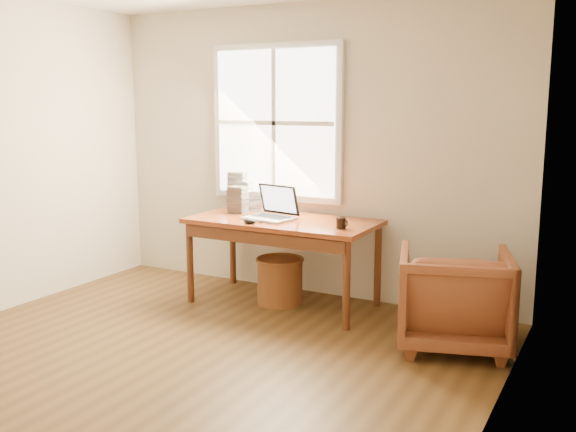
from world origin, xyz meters
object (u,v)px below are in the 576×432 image
object	(u,v)px
desk	(283,222)
armchair	(454,298)
coffee_mug	(341,223)
laptop	(269,202)
wicker_stool	(280,281)
cd_stack_a	(244,195)

from	to	relation	value
desk	armchair	distance (m)	1.62
coffee_mug	laptop	bearing A→B (deg)	163.51
wicker_stool	laptop	world-z (taller)	laptop
desk	wicker_stool	size ratio (longest dim) A/B	4.07
desk	coffee_mug	world-z (taller)	coffee_mug
armchair	coffee_mug	size ratio (longest dim) A/B	9.00
cd_stack_a	wicker_stool	bearing A→B (deg)	-27.87
desk	cd_stack_a	bearing A→B (deg)	153.47
laptop	coffee_mug	size ratio (longest dim) A/B	4.88
armchair	laptop	xyz separation A→B (m)	(-1.65, 0.21, 0.54)
armchair	laptop	distance (m)	1.75
desk	cd_stack_a	size ratio (longest dim) A/B	5.97
cd_stack_a	desk	bearing A→B (deg)	-26.53
armchair	laptop	bearing A→B (deg)	-24.37
coffee_mug	cd_stack_a	bearing A→B (deg)	148.51
wicker_stool	coffee_mug	size ratio (longest dim) A/B	4.50
laptop	coffee_mug	bearing A→B (deg)	5.51
coffee_mug	cd_stack_a	world-z (taller)	cd_stack_a
armchair	cd_stack_a	world-z (taller)	cd_stack_a
armchair	cd_stack_a	xyz separation A→B (m)	(-2.11, 0.57, 0.53)
coffee_mug	wicker_stool	bearing A→B (deg)	156.19
armchair	cd_stack_a	bearing A→B (deg)	-32.10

